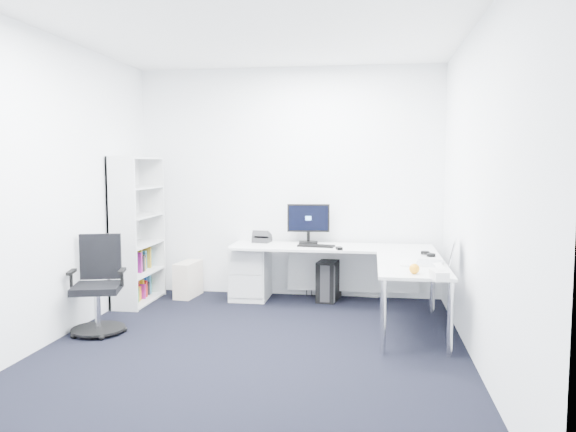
# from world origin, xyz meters

# --- Properties ---
(ground) EXTENTS (4.20, 4.20, 0.00)m
(ground) POSITION_xyz_m (0.00, 0.00, 0.00)
(ground) COLOR black
(ceiling) EXTENTS (4.20, 4.20, 0.00)m
(ceiling) POSITION_xyz_m (0.00, 0.00, 2.70)
(ceiling) COLOR white
(wall_back) EXTENTS (3.60, 0.02, 2.70)m
(wall_back) POSITION_xyz_m (0.00, 2.10, 1.35)
(wall_back) COLOR white
(wall_back) RESTS_ON ground
(wall_front) EXTENTS (3.60, 0.02, 2.70)m
(wall_front) POSITION_xyz_m (0.00, -2.10, 1.35)
(wall_front) COLOR white
(wall_front) RESTS_ON ground
(wall_left) EXTENTS (0.02, 4.20, 2.70)m
(wall_left) POSITION_xyz_m (-1.80, 0.00, 1.35)
(wall_left) COLOR white
(wall_left) RESTS_ON ground
(wall_right) EXTENTS (0.02, 4.20, 2.70)m
(wall_right) POSITION_xyz_m (1.80, 0.00, 1.35)
(wall_right) COLOR white
(wall_right) RESTS_ON ground
(l_desk) EXTENTS (2.24, 1.26, 0.65)m
(l_desk) POSITION_xyz_m (0.55, 1.40, 0.33)
(l_desk) COLOR silver
(l_desk) RESTS_ON ground
(drawer_pedestal) EXTENTS (0.42, 0.52, 0.64)m
(drawer_pedestal) POSITION_xyz_m (-0.41, 1.83, 0.32)
(drawer_pedestal) COLOR silver
(drawer_pedestal) RESTS_ON ground
(bookshelf) EXTENTS (0.32, 0.83, 1.65)m
(bookshelf) POSITION_xyz_m (-1.62, 1.45, 0.83)
(bookshelf) COLOR silver
(bookshelf) RESTS_ON ground
(task_chair) EXTENTS (0.63, 0.63, 0.91)m
(task_chair) POSITION_xyz_m (-1.52, 0.28, 0.45)
(task_chair) COLOR black
(task_chair) RESTS_ON ground
(black_pc_tower) EXTENTS (0.28, 0.50, 0.46)m
(black_pc_tower) POSITION_xyz_m (0.51, 1.91, 0.23)
(black_pc_tower) COLOR black
(black_pc_tower) RESTS_ON ground
(beige_pc_tower) EXTENTS (0.24, 0.45, 0.41)m
(beige_pc_tower) POSITION_xyz_m (-1.16, 1.81, 0.21)
(beige_pc_tower) COLOR beige
(beige_pc_tower) RESTS_ON ground
(power_strip) EXTENTS (0.32, 0.09, 0.04)m
(power_strip) POSITION_xyz_m (0.92, 2.11, 0.02)
(power_strip) COLOR white
(power_strip) RESTS_ON ground
(monitor) EXTENTS (0.50, 0.21, 0.47)m
(monitor) POSITION_xyz_m (0.26, 1.91, 0.89)
(monitor) COLOR black
(monitor) RESTS_ON l_desk
(black_keyboard) EXTENTS (0.42, 0.20, 0.02)m
(black_keyboard) POSITION_xyz_m (0.38, 1.65, 0.66)
(black_keyboard) COLOR black
(black_keyboard) RESTS_ON l_desk
(mouse) EXTENTS (0.08, 0.11, 0.03)m
(mouse) POSITION_xyz_m (0.64, 1.46, 0.67)
(mouse) COLOR black
(mouse) RESTS_ON l_desk
(desk_phone) EXTENTS (0.22, 0.22, 0.14)m
(desk_phone) POSITION_xyz_m (-0.29, 1.91, 0.72)
(desk_phone) COLOR #29292B
(desk_phone) RESTS_ON l_desk
(laptop) EXTENTS (0.39, 0.38, 0.24)m
(laptop) POSITION_xyz_m (1.52, 0.73, 0.77)
(laptop) COLOR silver
(laptop) RESTS_ON l_desk
(white_keyboard) EXTENTS (0.13, 0.39, 0.01)m
(white_keyboard) POSITION_xyz_m (1.31, 0.74, 0.66)
(white_keyboard) COLOR white
(white_keyboard) RESTS_ON l_desk
(headphones) EXTENTS (0.19, 0.24, 0.05)m
(headphones) POSITION_xyz_m (1.55, 1.22, 0.68)
(headphones) COLOR black
(headphones) RESTS_ON l_desk
(orange_fruit) EXTENTS (0.09, 0.09, 0.09)m
(orange_fruit) POSITION_xyz_m (1.34, 0.23, 0.70)
(orange_fruit) COLOR orange
(orange_fruit) RESTS_ON l_desk
(tissue_box) EXTENTS (0.14, 0.23, 0.07)m
(tissue_box) POSITION_xyz_m (1.52, 0.03, 0.69)
(tissue_box) COLOR white
(tissue_box) RESTS_ON l_desk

